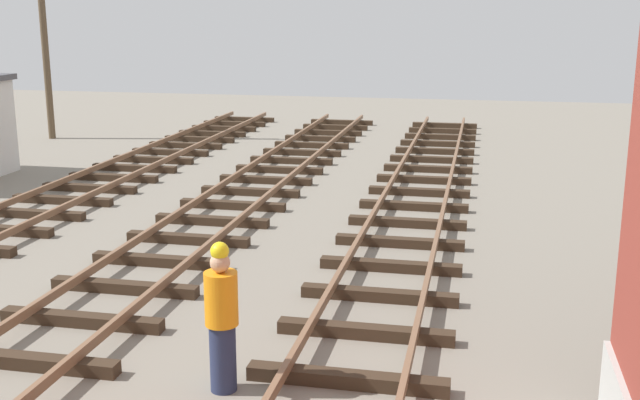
{
  "coord_description": "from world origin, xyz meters",
  "views": [
    {
      "loc": [
        2.21,
        -1.26,
        4.48
      ],
      "look_at": [
        -0.51,
        11.74,
        1.27
      ],
      "focal_mm": 44.16,
      "sensor_mm": 36.0,
      "label": 1
    }
  ],
  "objects": [
    {
      "name": "utility_pole_far",
      "position": [
        -12.97,
        24.2,
        4.25
      ],
      "size": [
        1.8,
        0.24,
        8.11
      ],
      "color": "brown",
      "rests_on": "ground"
    },
    {
      "name": "track_worker_foreground",
      "position": [
        -0.72,
        7.05,
        0.93
      ],
      "size": [
        0.4,
        0.4,
        1.87
      ],
      "color": "#262D4C",
      "rests_on": "ground"
    }
  ]
}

